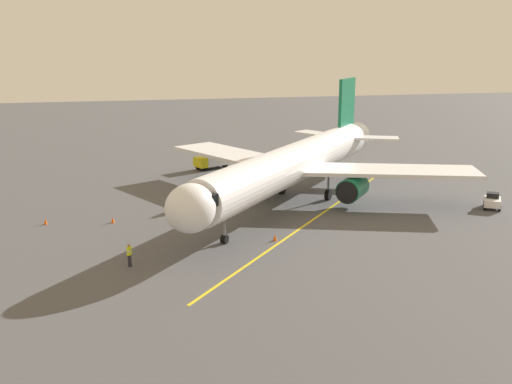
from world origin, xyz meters
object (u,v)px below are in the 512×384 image
ground_crew_marshaller (129,255)px  safety_cone_wing_port (113,220)px  airplane (295,164)px  safety_cone_nose_right (45,221)px  box_truck_portside (213,158)px  tug_near_nose (492,201)px  safety_cone_nose_left (275,237)px

ground_crew_marshaller → safety_cone_wing_port: bearing=-83.6°
airplane → safety_cone_wing_port: bearing=9.0°
ground_crew_marshaller → safety_cone_nose_right: (7.04, -11.97, -0.61)m
airplane → box_truck_portside: airplane is taller
tug_near_nose → safety_cone_nose_left: bearing=11.3°
airplane → safety_cone_nose_left: size_ratio=61.24×
airplane → box_truck_portside: (5.32, -18.39, -2.62)m
safety_cone_nose_left → safety_cone_nose_right: size_ratio=1.00×
airplane → safety_cone_wing_port: (17.68, 2.81, -3.73)m
box_truck_portside → safety_cone_nose_right: box_truck_portside is taller
tug_near_nose → box_truck_portside: size_ratio=0.55×
tug_near_nose → safety_cone_nose_right: size_ratio=4.99×
safety_cone_nose_right → safety_cone_wing_port: 5.85m
tug_near_nose → safety_cone_nose_right: tug_near_nose is taller
box_truck_portside → safety_cone_nose_left: size_ratio=9.06×
ground_crew_marshaller → safety_cone_wing_port: 11.24m
box_truck_portside → safety_cone_nose_right: bearing=48.3°
airplane → tug_near_nose: bearing=161.1°
ground_crew_marshaller → safety_cone_nose_left: (-11.64, -3.17, -0.61)m
airplane → safety_cone_nose_right: bearing=4.9°
ground_crew_marshaller → tug_near_nose: (-34.57, -7.75, -0.18)m
tug_near_nose → box_truck_portside: bearing=-46.4°
airplane → tug_near_nose: airplane is taller
ground_crew_marshaller → safety_cone_wing_port: (1.25, -11.15, -0.61)m
safety_cone_nose_right → safety_cone_wing_port: (-5.79, 0.81, 0.00)m
box_truck_portside → safety_cone_wing_port: bearing=59.8°
tug_near_nose → box_truck_portside: (23.46, -24.60, 0.68)m
ground_crew_marshaller → safety_cone_nose_right: ground_crew_marshaller is taller
box_truck_portside → safety_cone_wing_port: box_truck_portside is taller
ground_crew_marshaller → safety_cone_nose_left: 12.08m
airplane → ground_crew_marshaller: (16.43, 13.96, -3.12)m
ground_crew_marshaller → tug_near_nose: 35.43m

